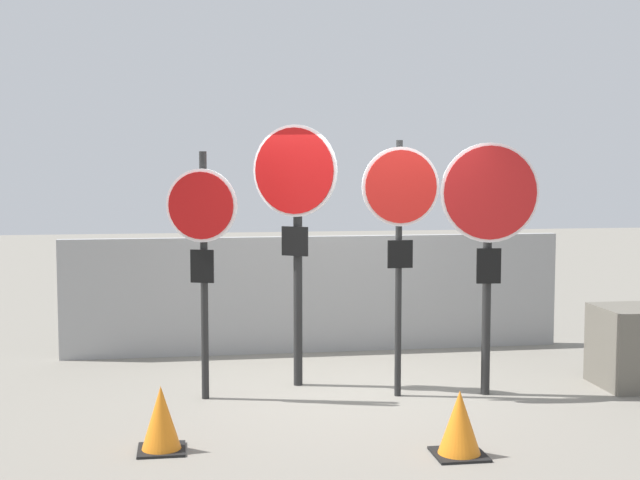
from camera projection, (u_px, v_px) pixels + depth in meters
The scene contains 8 objects.
ground_plane at pixel (344, 391), 8.70m from camera, with size 40.00×40.00×0.00m, color gray.
fence_back at pixel (316, 294), 10.47m from camera, with size 5.88×0.12×1.37m.
stop_sign_0 at pixel (202, 233), 8.25m from camera, with size 0.65×0.25×2.33m.
stop_sign_1 at pixel (295, 206), 8.74m from camera, with size 0.77×0.51×2.60m.
stop_sign_2 at pixel (400, 212), 8.33m from camera, with size 0.74×0.12×2.44m.
stop_sign_3 at pixel (489, 218), 8.39m from camera, with size 0.94×0.18×2.42m.
traffic_cone_0 at pixel (161, 419), 6.87m from camera, with size 0.37×0.37×0.51m.
traffic_cone_1 at pixel (460, 424), 6.76m from camera, with size 0.39×0.39×0.51m.
Camera 1 is at (-1.53, -8.40, 2.23)m, focal length 50.00 mm.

